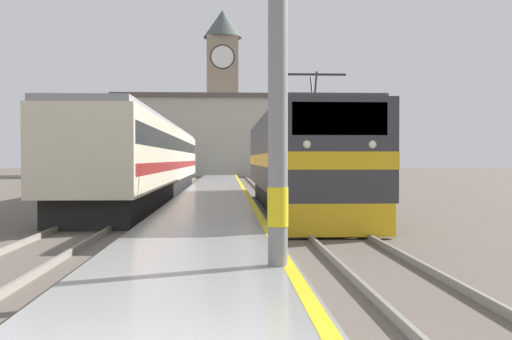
% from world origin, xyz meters
% --- Properties ---
extents(ground_plane, '(200.00, 200.00, 0.00)m').
position_xyz_m(ground_plane, '(0.00, 30.00, 0.00)').
color(ground_plane, '#60564C').
extents(platform, '(3.32, 140.00, 0.35)m').
position_xyz_m(platform, '(0.00, 25.00, 0.18)').
color(platform, '#999999').
rests_on(platform, ground).
extents(rail_track_near, '(2.83, 140.00, 0.16)m').
position_xyz_m(rail_track_near, '(3.29, 25.00, 0.03)').
color(rail_track_near, '#60564C').
rests_on(rail_track_near, ground).
extents(rail_track_far, '(2.84, 140.00, 0.16)m').
position_xyz_m(rail_track_far, '(-3.31, 25.00, 0.03)').
color(rail_track_far, '#60564C').
rests_on(rail_track_far, ground).
extents(locomotive_train, '(2.92, 17.47, 4.65)m').
position_xyz_m(locomotive_train, '(3.29, 19.32, 1.89)').
color(locomotive_train, black).
rests_on(locomotive_train, ground).
extents(passenger_train, '(2.92, 31.06, 3.69)m').
position_xyz_m(passenger_train, '(-3.31, 27.69, 2.00)').
color(passenger_train, black).
rests_on(passenger_train, ground).
extents(catenary_mast, '(2.26, 0.32, 8.09)m').
position_xyz_m(catenary_mast, '(1.39, 5.47, 4.31)').
color(catenary_mast, gray).
rests_on(catenary_mast, platform).
extents(clock_tower, '(5.22, 5.22, 22.19)m').
position_xyz_m(clock_tower, '(0.08, 77.88, 11.91)').
color(clock_tower, gray).
rests_on(clock_tower, ground).
extents(station_building, '(25.12, 7.63, 9.27)m').
position_xyz_m(station_building, '(0.40, 65.81, 4.66)').
color(station_building, '#B7B2A3').
rests_on(station_building, ground).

